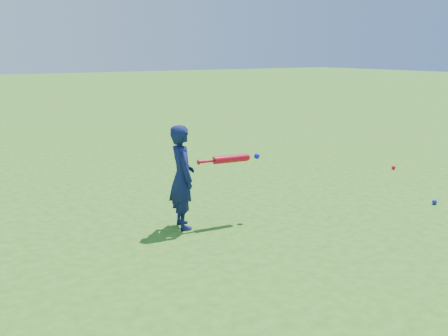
% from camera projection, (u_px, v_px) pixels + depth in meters
% --- Properties ---
extents(ground, '(80.00, 80.00, 0.00)m').
position_uv_depth(ground, '(203.00, 213.00, 5.95)').
color(ground, '#2B6618').
rests_on(ground, ground).
extents(child, '(0.35, 0.46, 1.13)m').
position_uv_depth(child, '(182.00, 177.00, 5.35)').
color(child, '#0F1546').
rests_on(child, ground).
extents(ground_ball_red, '(0.06, 0.06, 0.06)m').
position_uv_depth(ground_ball_red, '(393.00, 167.00, 8.13)').
color(ground_ball_red, red).
rests_on(ground_ball_red, ground).
extents(ground_ball_blue, '(0.06, 0.06, 0.06)m').
position_uv_depth(ground_ball_blue, '(435.00, 202.00, 6.27)').
color(ground_ball_blue, '#0D19E4').
rests_on(ground_ball_blue, ground).
extents(bat_swing, '(0.76, 0.15, 0.09)m').
position_uv_depth(bat_swing, '(233.00, 159.00, 5.52)').
color(bat_swing, red).
rests_on(bat_swing, ground).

